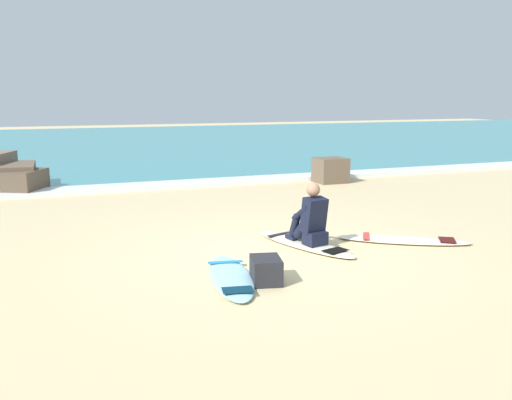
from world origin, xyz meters
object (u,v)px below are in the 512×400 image
Objects in this scene: surfboard_spare_near at (231,277)px; beach_bag at (266,270)px; surfer_seated at (311,220)px; surfboard_main at (304,244)px; shoreline_rock at (330,170)px; surfboard_spare_far at (403,240)px.

beach_bag is (0.38, -0.27, 0.12)m from surfboard_spare_near.
surfer_seated reaches higher than beach_bag.
shoreline_rock reaches higher than surfboard_main.
shoreline_rock is 1.68× the size of beach_bag.
surfer_seated reaches higher than shoreline_rock.
surfboard_spare_far is 3.02m from beach_bag.
surfboard_spare_near is (-1.62, -1.13, 0.00)m from surfboard_main.
shoreline_rock is (5.26, 6.81, 0.30)m from surfboard_spare_near.
surfboard_main is at bearing 48.56° from beach_bag.
shoreline_rock is (2.05, 6.07, 0.30)m from surfboard_spare_far.
surfboard_main is 1.06× the size of surfboard_spare_far.
surfboard_spare_far is 6.41m from shoreline_rock.
surfboard_spare_far is 4.26× the size of beach_bag.
surfer_seated is 1.97× the size of beach_bag.
surfer_seated reaches higher than surfboard_spare_near.
surfer_seated is 0.46× the size of surfboard_spare_far.
shoreline_rock is at bearing 55.42° from beach_bag.
beach_bag is (-1.29, -1.29, -0.28)m from surfer_seated.
surfer_seated is at bearing 170.12° from surfboard_spare_far.
surfboard_spare_far is (3.21, 0.75, -0.00)m from surfboard_spare_near.
surfer_seated is 1.85m from beach_bag.
shoreline_rock is at bearing 57.33° from surfboard_main.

